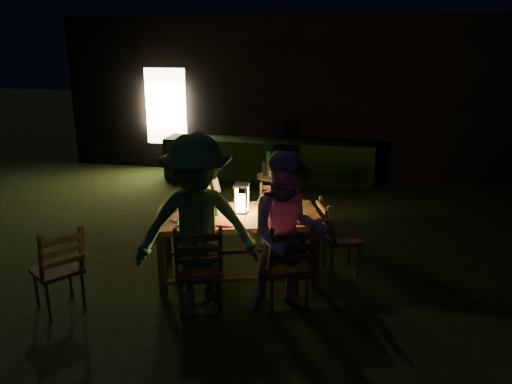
% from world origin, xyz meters
% --- Properties ---
extents(garden_envelope, '(40.00, 40.00, 3.20)m').
position_xyz_m(garden_envelope, '(-0.01, 6.15, 1.58)').
color(garden_envelope, black).
rests_on(garden_envelope, ground).
extents(dining_table, '(2.07, 1.44, 0.78)m').
position_xyz_m(dining_table, '(-0.06, -0.63, 0.70)').
color(dining_table, '#433016').
rests_on(dining_table, ground).
extents(chair_near_left, '(0.61, 0.63, 1.06)m').
position_xyz_m(chair_near_left, '(-0.26, -1.50, 0.32)').
color(chair_near_left, '#433016').
rests_on(chair_near_left, ground).
extents(chair_near_right, '(0.61, 0.63, 1.02)m').
position_xyz_m(chair_near_right, '(0.60, -1.23, 0.31)').
color(chair_near_right, '#433016').
rests_on(chair_near_right, ground).
extents(chair_far_left, '(0.54, 0.56, 0.92)m').
position_xyz_m(chair_far_left, '(-0.72, -0.03, 0.28)').
color(chair_far_left, '#433016').
rests_on(chair_far_left, ground).
extents(chair_far_right, '(0.50, 0.52, 0.90)m').
position_xyz_m(chair_far_right, '(0.24, 0.27, 0.27)').
color(chair_far_right, '#433016').
rests_on(chair_far_right, ground).
extents(chair_end, '(0.57, 0.55, 0.95)m').
position_xyz_m(chair_end, '(1.12, -0.27, 0.29)').
color(chair_end, '#433016').
rests_on(chair_end, ground).
extents(chair_spare, '(0.64, 0.63, 0.98)m').
position_xyz_m(chair_spare, '(-1.68, -1.78, 0.30)').
color(chair_spare, '#433016').
rests_on(chair_spare, ground).
extents(person_house_side, '(0.68, 0.55, 1.62)m').
position_xyz_m(person_house_side, '(-0.73, 0.02, 0.81)').
color(person_house_side, beige).
rests_on(person_house_side, ground).
extents(person_opp_right, '(0.97, 0.85, 1.69)m').
position_xyz_m(person_opp_right, '(0.61, -1.28, 0.85)').
color(person_opp_right, '#C185A8').
rests_on(person_opp_right, ground).
extents(person_opp_left, '(1.36, 1.02, 1.87)m').
position_xyz_m(person_opp_left, '(-0.24, -1.55, 0.94)').
color(person_opp_left, '#386A35').
rests_on(person_opp_left, ground).
extents(lantern, '(0.16, 0.16, 0.35)m').
position_xyz_m(lantern, '(-0.02, -0.57, 0.94)').
color(lantern, white).
rests_on(lantern, dining_table).
extents(plate_far_left, '(0.25, 0.25, 0.01)m').
position_xyz_m(plate_far_left, '(-0.65, -0.58, 0.79)').
color(plate_far_left, white).
rests_on(plate_far_left, dining_table).
extents(plate_near_left, '(0.25, 0.25, 0.01)m').
position_xyz_m(plate_near_left, '(-0.52, -1.00, 0.79)').
color(plate_near_left, white).
rests_on(plate_near_left, dining_table).
extents(plate_far_right, '(0.25, 0.25, 0.01)m').
position_xyz_m(plate_far_right, '(0.31, -0.29, 0.79)').
color(plate_far_right, white).
rests_on(plate_far_right, dining_table).
extents(plate_near_right, '(0.25, 0.25, 0.01)m').
position_xyz_m(plate_near_right, '(0.44, -0.71, 0.79)').
color(plate_near_right, white).
rests_on(plate_near_right, dining_table).
extents(wineglass_a, '(0.06, 0.06, 0.18)m').
position_xyz_m(wineglass_a, '(-0.43, -0.45, 0.87)').
color(wineglass_a, '#59070F').
rests_on(wineglass_a, dining_table).
extents(wineglass_b, '(0.06, 0.06, 0.18)m').
position_xyz_m(wineglass_b, '(-0.71, -0.96, 0.87)').
color(wineglass_b, '#59070F').
rests_on(wineglass_b, dining_table).
extents(wineglass_c, '(0.06, 0.06, 0.18)m').
position_xyz_m(wineglass_c, '(0.31, -0.81, 0.87)').
color(wineglass_c, '#59070F').
rests_on(wineglass_c, dining_table).
extents(wineglass_d, '(0.06, 0.06, 0.18)m').
position_xyz_m(wineglass_d, '(0.48, -0.27, 0.87)').
color(wineglass_d, '#59070F').
rests_on(wineglass_d, dining_table).
extents(wineglass_e, '(0.06, 0.06, 0.18)m').
position_xyz_m(wineglass_e, '(-0.06, -0.95, 0.87)').
color(wineglass_e, silver).
rests_on(wineglass_e, dining_table).
extents(bottle_table, '(0.07, 0.07, 0.28)m').
position_xyz_m(bottle_table, '(-0.30, -0.70, 0.92)').
color(bottle_table, '#0F471E').
rests_on(bottle_table, dining_table).
extents(napkin_left, '(0.18, 0.14, 0.01)m').
position_xyz_m(napkin_left, '(-0.11, -0.98, 0.79)').
color(napkin_left, red).
rests_on(napkin_left, dining_table).
extents(napkin_right, '(0.18, 0.14, 0.01)m').
position_xyz_m(napkin_right, '(0.56, -0.75, 0.79)').
color(napkin_right, red).
rests_on(napkin_right, dining_table).
extents(phone, '(0.14, 0.07, 0.01)m').
position_xyz_m(phone, '(-0.56, -1.10, 0.78)').
color(phone, black).
rests_on(phone, dining_table).
extents(side_table, '(0.49, 0.49, 0.65)m').
position_xyz_m(side_table, '(-0.05, 1.63, 0.58)').
color(side_table, olive).
rests_on(side_table, ground).
extents(ice_bucket, '(0.30, 0.30, 0.22)m').
position_xyz_m(ice_bucket, '(-0.05, 1.63, 0.76)').
color(ice_bucket, '#A5A8AD').
rests_on(ice_bucket, side_table).
extents(bottle_bucket_a, '(0.07, 0.07, 0.32)m').
position_xyz_m(bottle_bucket_a, '(-0.10, 1.59, 0.81)').
color(bottle_bucket_a, '#0F471E').
rests_on(bottle_bucket_a, side_table).
extents(bottle_bucket_b, '(0.07, 0.07, 0.32)m').
position_xyz_m(bottle_bucket_b, '(0.00, 1.67, 0.81)').
color(bottle_bucket_b, '#0F471E').
rests_on(bottle_bucket_b, side_table).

